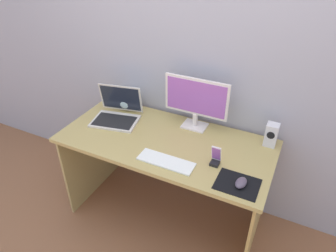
# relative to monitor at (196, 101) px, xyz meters

# --- Properties ---
(ground_plane) EXTENTS (8.00, 8.00, 0.00)m
(ground_plane) POSITION_rel_monitor_xyz_m (-0.12, -0.25, -0.98)
(ground_plane) COLOR #8F5B3D
(wall_back) EXTENTS (6.00, 0.04, 2.50)m
(wall_back) POSITION_rel_monitor_xyz_m (-0.12, 0.14, 0.27)
(wall_back) COLOR #AAA8BA
(wall_back) RESTS_ON ground_plane
(desk) EXTENTS (1.50, 0.70, 0.76)m
(desk) POSITION_rel_monitor_xyz_m (-0.12, -0.25, -0.37)
(desk) COLOR tan
(desk) RESTS_ON ground_plane
(monitor) EXTENTS (0.48, 0.14, 0.39)m
(monitor) POSITION_rel_monitor_xyz_m (0.00, 0.00, 0.00)
(monitor) COLOR white
(monitor) RESTS_ON desk
(speaker_right) EXTENTS (0.08, 0.08, 0.17)m
(speaker_right) POSITION_rel_monitor_xyz_m (0.55, 0.01, -0.14)
(speaker_right) COLOR silver
(speaker_right) RESTS_ON desk
(laptop) EXTENTS (0.39, 0.36, 0.25)m
(laptop) POSITION_rel_monitor_xyz_m (-0.58, -0.16, -0.17)
(laptop) COLOR silver
(laptop) RESTS_ON desk
(fishbowl) EXTENTS (0.17, 0.17, 0.17)m
(fishbowl) POSITION_rel_monitor_xyz_m (-0.60, 0.02, -0.14)
(fishbowl) COLOR silver
(fishbowl) RESTS_ON desk
(keyboard_external) EXTENTS (0.37, 0.13, 0.01)m
(keyboard_external) POSITION_rel_monitor_xyz_m (-0.01, -0.47, -0.21)
(keyboard_external) COLOR white
(keyboard_external) RESTS_ON desk
(mousepad) EXTENTS (0.25, 0.20, 0.00)m
(mousepad) POSITION_rel_monitor_xyz_m (0.45, -0.46, -0.22)
(mousepad) COLOR black
(mousepad) RESTS_ON desk
(mouse) EXTENTS (0.07, 0.11, 0.04)m
(mouse) POSITION_rel_monitor_xyz_m (0.47, -0.47, -0.20)
(mouse) COLOR #544659
(mouse) RESTS_ON mousepad
(phone_in_dock) EXTENTS (0.06, 0.06, 0.14)m
(phone_in_dock) POSITION_rel_monitor_xyz_m (0.28, -0.35, -0.17)
(phone_in_dock) COLOR black
(phone_in_dock) RESTS_ON desk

